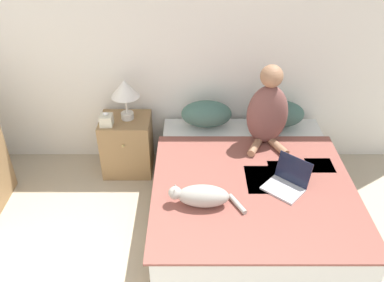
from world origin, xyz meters
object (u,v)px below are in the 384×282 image
object	(u,v)px
pillow_near	(207,114)
laptop_open	(287,182)
nightstand	(127,145)
tissue_box	(106,120)
table_lamp	(125,90)
cat_tabby	(202,196)
bed	(249,197)
person_sitting	(268,111)
pillow_far	(279,114)

from	to	relation	value
pillow_near	laptop_open	xyz separation A→B (m)	(0.62, -0.98, -0.08)
nightstand	tissue_box	bearing A→B (deg)	-144.54
table_lamp	cat_tabby	bearing A→B (deg)	-58.40
bed	laptop_open	bearing A→B (deg)	-35.02
cat_tabby	table_lamp	xyz separation A→B (m)	(-0.72, 1.16, 0.31)
bed	person_sitting	bearing A→B (deg)	69.66
pillow_near	tissue_box	world-z (taller)	pillow_near
cat_tabby	nightstand	bearing A→B (deg)	-54.21
bed	nightstand	world-z (taller)	nightstand
pillow_near	pillow_far	xyz separation A→B (m)	(0.73, 0.00, 0.00)
table_lamp	person_sitting	bearing A→B (deg)	-12.14
table_lamp	nightstand	bearing A→B (deg)	-148.26
bed	table_lamp	size ratio (longest dim) A/B	4.64
pillow_far	table_lamp	xyz separation A→B (m)	(-1.51, -0.02, 0.27)
person_sitting	bed	bearing A→B (deg)	-110.34
person_sitting	laptop_open	distance (m)	0.73
person_sitting	nightstand	size ratio (longest dim) A/B	1.28
cat_tabby	tissue_box	world-z (taller)	tissue_box
pillow_far	nightstand	world-z (taller)	pillow_far
pillow_near	pillow_far	bearing A→B (deg)	0.00
person_sitting	cat_tabby	xyz separation A→B (m)	(-0.62, -0.88, -0.25)
laptop_open	bed	bearing A→B (deg)	-173.10
laptop_open	tissue_box	size ratio (longest dim) A/B	2.91
cat_tabby	table_lamp	size ratio (longest dim) A/B	1.43
bed	laptop_open	xyz separation A→B (m)	(0.26, -0.18, 0.31)
bed	person_sitting	xyz separation A→B (m)	(0.18, 0.49, 0.60)
laptop_open	nightstand	size ratio (longest dim) A/B	0.67
pillow_near	bed	bearing A→B (deg)	-65.49
laptop_open	table_lamp	bearing A→B (deg)	-172.21
bed	nightstand	xyz separation A→B (m)	(-1.18, 0.76, 0.05)
person_sitting	table_lamp	bearing A→B (deg)	167.86
laptop_open	tissue_box	distance (m)	1.80
bed	pillow_near	distance (m)	0.96
cat_tabby	table_lamp	bearing A→B (deg)	-55.66
pillow_far	cat_tabby	xyz separation A→B (m)	(-0.80, -1.19, -0.04)
bed	tissue_box	distance (m)	1.54
bed	pillow_far	world-z (taller)	pillow_far
pillow_far	cat_tabby	bearing A→B (deg)	-123.94
bed	table_lamp	world-z (taller)	table_lamp
nightstand	bed	bearing A→B (deg)	-32.64
bed	cat_tabby	distance (m)	0.68
pillow_far	laptop_open	xyz separation A→B (m)	(-0.10, -0.98, -0.08)
laptop_open	nightstand	xyz separation A→B (m)	(-1.44, 0.94, -0.26)
laptop_open	nightstand	world-z (taller)	laptop_open
pillow_near	table_lamp	world-z (taller)	table_lamp
pillow_far	tissue_box	world-z (taller)	pillow_far
nightstand	laptop_open	bearing A→B (deg)	-33.08
tissue_box	bed	bearing A→B (deg)	-25.77
person_sitting	nightstand	bearing A→B (deg)	168.85
pillow_near	table_lamp	bearing A→B (deg)	-178.36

